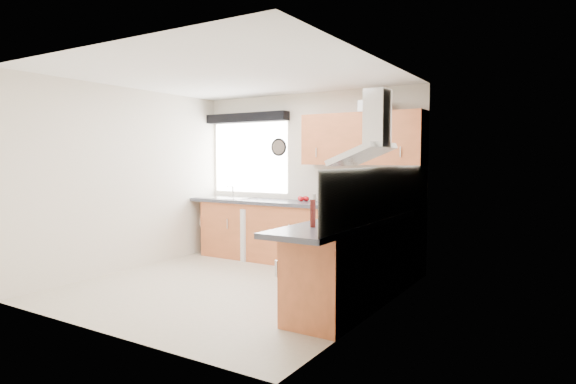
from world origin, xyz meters
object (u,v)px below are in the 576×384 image
Objects in this scene: upper_cabinets at (362,139)px; washing_machine at (248,232)px; extractor_hood at (370,136)px; oven at (360,262)px.

upper_cabinets is 2.17× the size of washing_machine.
extractor_hood is at bearing -63.87° from upper_cabinets.
oven is 1.35m from extractor_hood.
washing_machine is (-1.85, -0.10, -1.41)m from upper_cabinets.
oven is at bearing -67.46° from upper_cabinets.
upper_cabinets is at bearing 116.13° from extractor_hood.
oven reaches higher than washing_machine.
upper_cabinets is (-0.55, 1.32, 1.38)m from oven.
upper_cabinets is at bearing 112.54° from oven.
upper_cabinets reaches higher than oven.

